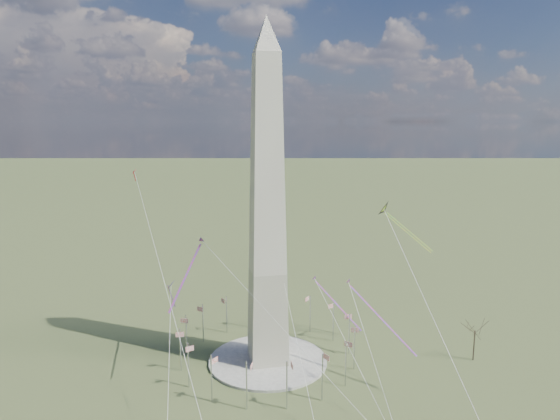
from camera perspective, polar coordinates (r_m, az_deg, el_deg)
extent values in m
plane|color=#41572B|center=(159.05, -1.39, -16.94)|extent=(2000.00, 2000.00, 0.00)
cylinder|color=beige|center=(158.87, -1.40, -16.81)|extent=(36.00, 36.00, 0.80)
pyramid|color=beige|center=(143.67, -1.57, 19.51)|extent=(9.90, 9.90, 10.00)
cylinder|color=silver|center=(162.56, 7.91, -13.88)|extent=(0.36, 0.36, 13.00)
cube|color=red|center=(161.62, 7.80, -11.98)|extent=(2.40, 0.08, 1.50)
cylinder|color=silver|center=(170.57, 6.11, -12.66)|extent=(0.36, 0.36, 13.00)
cube|color=red|center=(169.52, 5.85, -10.87)|extent=(2.25, 0.99, 1.50)
cylinder|color=silver|center=(176.50, 3.47, -11.81)|extent=(0.36, 0.36, 13.00)
cube|color=red|center=(175.20, 3.11, -10.12)|extent=(1.75, 1.75, 1.50)
cylinder|color=silver|center=(179.69, 0.33, -11.39)|extent=(0.36, 0.36, 13.00)
cube|color=red|center=(178.04, -0.08, -9.77)|extent=(0.99, 2.25, 1.50)
cylinder|color=silver|center=(179.79, -2.97, -11.39)|extent=(0.36, 0.36, 13.00)
cube|color=red|center=(177.73, -3.40, -9.83)|extent=(0.08, 2.40, 1.50)
cylinder|color=silver|center=(176.79, -6.12, -11.82)|extent=(0.36, 0.36, 13.00)
cube|color=red|center=(174.32, -6.53, -10.28)|extent=(0.99, 2.25, 1.50)
cylinder|color=silver|center=(171.02, -8.80, -12.66)|extent=(0.36, 0.36, 13.00)
cube|color=red|center=(168.16, -9.14, -11.12)|extent=(1.75, 1.75, 1.50)
cylinder|color=silver|center=(163.11, -10.65, -13.88)|extent=(0.36, 0.36, 13.00)
cube|color=red|center=(159.93, -10.88, -12.32)|extent=(2.25, 0.99, 1.50)
cylinder|color=silver|center=(154.05, -11.31, -15.39)|extent=(0.36, 0.36, 13.00)
cube|color=red|center=(150.67, -11.37, -13.78)|extent=(2.40, 0.08, 1.50)
cylinder|color=silver|center=(145.12, -10.43, -17.04)|extent=(0.36, 0.36, 13.00)
cube|color=red|center=(141.72, -10.28, -15.34)|extent=(2.25, 0.99, 1.50)
cylinder|color=silver|center=(137.85, -7.85, -18.51)|extent=(0.36, 0.36, 13.00)
cube|color=red|center=(134.64, -7.47, -16.69)|extent=(1.75, 1.75, 1.50)
cylinder|color=silver|center=(133.67, -3.83, -19.40)|extent=(0.36, 0.36, 13.00)
cube|color=red|center=(130.86, -3.28, -17.45)|extent=(0.99, 2.25, 1.50)
cylinder|color=silver|center=(133.54, 0.78, -19.41)|extent=(0.36, 0.36, 13.00)
cube|color=red|center=(131.28, 1.37, -17.34)|extent=(0.08, 2.40, 1.50)
cylinder|color=silver|center=(137.48, 4.86, -18.53)|extent=(0.36, 0.36, 13.00)
cube|color=red|center=(135.77, 5.33, -16.40)|extent=(0.99, 2.25, 1.50)
cylinder|color=silver|center=(144.59, 7.53, -17.06)|extent=(0.36, 0.36, 13.00)
cube|color=red|center=(143.33, 7.81, -14.96)|extent=(1.75, 1.75, 1.50)
cylinder|color=silver|center=(153.46, 8.50, -15.41)|extent=(0.36, 0.36, 13.00)
cube|color=red|center=(152.46, 8.57, -13.40)|extent=(2.25, 0.99, 1.50)
cylinder|color=#443129|center=(168.67, 21.29, -14.21)|extent=(0.38, 0.38, 9.62)
cube|color=#F5AC0C|center=(163.63, 14.57, -2.38)|extent=(11.20, 11.23, 10.81)
cube|color=#F5AC0C|center=(161.80, 14.35, -2.51)|extent=(11.20, 11.23, 10.81)
cube|color=navy|center=(148.42, -12.34, -8.32)|extent=(2.00, 2.88, 2.18)
cube|color=red|center=(149.57, -12.29, -9.63)|extent=(2.08, 2.20, 7.52)
cube|color=red|center=(144.43, 11.55, -12.12)|extent=(12.60, 19.37, 14.13)
cube|color=red|center=(143.28, -10.73, -7.45)|extent=(10.17, 19.56, 13.51)
cube|color=red|center=(162.87, 6.60, -10.75)|extent=(10.81, 15.91, 11.70)
cube|color=red|center=(170.35, -16.31, 4.26)|extent=(1.16, 1.83, 1.49)
cube|color=red|center=(170.51, -16.29, 3.72)|extent=(0.80, 1.26, 3.41)
cube|color=white|center=(189.86, -2.50, 5.16)|extent=(1.17, 1.86, 1.53)
cube|color=white|center=(190.01, -2.50, 4.66)|extent=(0.79, 1.30, 3.50)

